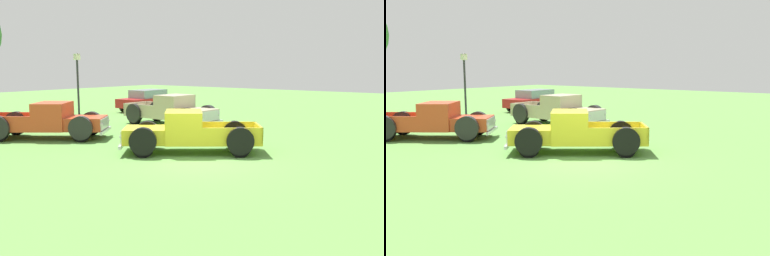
# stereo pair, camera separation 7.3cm
# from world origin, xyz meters

# --- Properties ---
(ground_plane) EXTENTS (80.00, 80.00, 0.00)m
(ground_plane) POSITION_xyz_m (0.00, 0.00, 0.00)
(ground_plane) COLOR #5B9342
(pickup_truck_foreground) EXTENTS (4.45, 4.98, 1.52)m
(pickup_truck_foreground) POSITION_xyz_m (0.70, 1.28, 0.72)
(pickup_truck_foreground) COLOR yellow
(pickup_truck_foreground) RESTS_ON ground_plane
(pickup_truck_behind_left) EXTENTS (2.13, 5.35, 1.63)m
(pickup_truck_behind_left) POSITION_xyz_m (5.70, 5.76, 0.78)
(pickup_truck_behind_left) COLOR #C6B793
(pickup_truck_behind_left) RESTS_ON ground_plane
(pickup_truck_behind_right) EXTENTS (4.50, 5.18, 1.57)m
(pickup_truck_behind_right) POSITION_xyz_m (-0.35, 7.51, 0.75)
(pickup_truck_behind_right) COLOR #D14723
(pickup_truck_behind_right) RESTS_ON ground_plane
(sedan_distant_b) EXTENTS (4.46, 1.98, 1.47)m
(sedan_distant_b) POSITION_xyz_m (10.32, 12.22, 0.77)
(sedan_distant_b) COLOR #B21E1E
(sedan_distant_b) RESTS_ON ground_plane
(lamp_post_near) EXTENTS (0.36, 0.36, 3.89)m
(lamp_post_near) POSITION_xyz_m (4.53, 12.27, 2.04)
(lamp_post_near) COLOR #2D2D33
(lamp_post_near) RESTS_ON ground_plane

